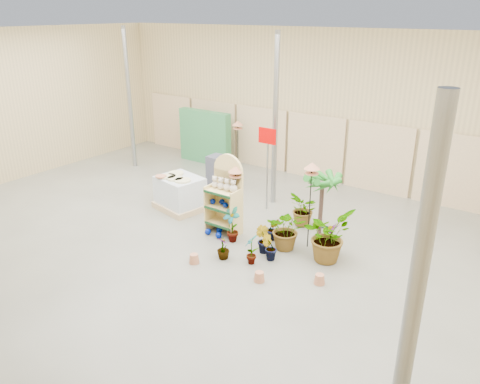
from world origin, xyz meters
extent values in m
cube|color=#616055|center=(0.00, 0.00, -0.05)|extent=(15.00, 12.00, 0.10)
cube|color=white|center=(0.00, 0.00, 4.55)|extent=(15.00, 12.00, 0.10)
cube|color=tan|center=(0.00, 6.05, 2.25)|extent=(15.00, 0.10, 4.50)
cylinder|color=gray|center=(5.50, -3.50, 2.25)|extent=(0.14, 0.14, 4.50)
cylinder|color=gray|center=(-5.50, 3.50, 2.25)|extent=(0.14, 0.14, 4.50)
cylinder|color=gray|center=(0.00, 3.50, 2.25)|extent=(0.14, 0.14, 4.50)
cube|color=tan|center=(-6.00, 5.92, 1.00)|extent=(1.90, 0.06, 2.00)
cube|color=tan|center=(-4.00, 5.92, 1.00)|extent=(1.90, 0.06, 2.00)
cube|color=tan|center=(-2.00, 5.92, 1.00)|extent=(1.90, 0.06, 2.00)
cube|color=tan|center=(0.00, 5.92, 1.00)|extent=(1.90, 0.06, 2.00)
cube|color=tan|center=(2.00, 5.92, 1.00)|extent=(1.90, 0.06, 2.00)
cube|color=tan|center=(4.00, 5.92, 1.00)|extent=(1.90, 0.06, 2.00)
cube|color=#D6B96E|center=(0.04, 1.40, 0.75)|extent=(0.79, 0.07, 1.50)
cylinder|color=#D6B96E|center=(0.04, 1.40, 1.50)|extent=(0.79, 0.07, 0.79)
cube|color=#D6B96E|center=(0.04, 1.17, 0.26)|extent=(0.76, 0.44, 0.04)
cube|color=#0F3819|center=(0.04, 0.95, 0.26)|extent=(0.76, 0.03, 0.05)
cube|color=#D6B96E|center=(0.04, 1.17, 0.66)|extent=(0.76, 0.44, 0.04)
cube|color=#0F3819|center=(0.04, 0.95, 0.66)|extent=(0.76, 0.03, 0.05)
cube|color=#D6B96E|center=(0.04, 1.17, 1.06)|extent=(0.76, 0.44, 0.04)
cube|color=#0F3819|center=(0.04, 0.95, 1.06)|extent=(0.76, 0.03, 0.05)
cube|color=#D6B96E|center=(-0.34, 1.17, 0.57)|extent=(0.04, 0.44, 1.15)
cube|color=#D6B96E|center=(0.42, 1.17, 0.57)|extent=(0.04, 0.44, 1.15)
sphere|color=beige|center=(-0.22, 1.23, 1.16)|extent=(0.16, 0.16, 0.16)
sphere|color=beige|center=(-0.22, 1.23, 1.29)|extent=(0.12, 0.12, 0.12)
sphere|color=beige|center=(-0.05, 1.23, 1.16)|extent=(0.17, 0.17, 0.17)
sphere|color=beige|center=(-0.05, 1.23, 1.30)|extent=(0.12, 0.12, 0.12)
sphere|color=beige|center=(0.13, 1.23, 1.17)|extent=(0.18, 0.18, 0.18)
sphere|color=beige|center=(0.13, 1.23, 1.31)|extent=(0.12, 0.12, 0.12)
sphere|color=beige|center=(0.31, 1.23, 1.17)|extent=(0.19, 0.19, 0.19)
sphere|color=beige|center=(0.31, 1.23, 1.32)|extent=(0.12, 0.12, 0.12)
sphere|color=#001376|center=(-0.24, 1.16, 0.75)|extent=(0.13, 0.13, 0.13)
sphere|color=#001376|center=(-0.05, 1.26, 0.75)|extent=(0.13, 0.13, 0.13)
sphere|color=#001376|center=(0.14, 1.16, 0.75)|extent=(0.13, 0.13, 0.13)
sphere|color=#001376|center=(0.32, 1.26, 0.75)|extent=(0.13, 0.13, 0.13)
sphere|color=#001376|center=(-0.20, 0.89, 0.07)|extent=(0.15, 0.15, 0.15)
sphere|color=#001376|center=(-0.04, 1.13, 0.07)|extent=(0.15, 0.15, 0.15)
sphere|color=#001376|center=(0.12, 0.89, 0.07)|extent=(0.15, 0.15, 0.15)
sphere|color=#001376|center=(0.28, 1.13, 0.07)|extent=(0.15, 0.15, 0.15)
cube|color=tan|center=(-1.77, 1.68, 0.08)|extent=(1.42, 1.26, 0.15)
cube|color=silver|center=(-1.77, 1.68, 0.52)|extent=(1.30, 1.14, 0.72)
cylinder|color=beige|center=(-2.03, 1.53, 0.90)|extent=(0.41, 0.41, 0.04)
cylinder|color=beige|center=(-1.77, 1.53, 0.90)|extent=(0.41, 0.41, 0.04)
cylinder|color=beige|center=(-1.51, 1.53, 0.90)|extent=(0.41, 0.41, 0.04)
cylinder|color=beige|center=(-2.03, 1.84, 0.90)|extent=(0.41, 0.41, 0.04)
cube|color=#30313A|center=(-1.89, 3.45, 0.25)|extent=(0.50, 0.50, 0.50)
cube|color=#30313A|center=(-1.89, 3.45, 0.75)|extent=(0.50, 0.50, 0.50)
cube|color=#307742|center=(-3.80, 5.20, 0.90)|extent=(2.00, 0.30, 1.80)
cylinder|color=gray|center=(0.10, 3.00, 1.10)|extent=(0.05, 0.05, 2.20)
cube|color=#B00000|center=(0.10, 2.96, 2.00)|extent=(0.50, 0.03, 0.40)
cylinder|color=black|center=(0.29, 1.34, 0.72)|extent=(0.02, 0.02, 1.43)
cylinder|color=#B66E4B|center=(0.29, 1.34, 1.43)|extent=(0.30, 0.30, 0.02)
cone|color=#B66E4B|center=(0.29, 1.34, 1.60)|extent=(0.34, 0.34, 0.14)
cylinder|color=black|center=(2.00, 1.72, 0.87)|extent=(0.02, 0.02, 1.74)
cylinder|color=#B66E4B|center=(2.00, 1.72, 1.74)|extent=(0.30, 0.30, 0.02)
cone|color=#B66E4B|center=(2.00, 1.72, 1.91)|extent=(0.34, 0.34, 0.14)
cylinder|color=black|center=(-2.04, 4.68, 0.77)|extent=(0.02, 0.02, 1.55)
cylinder|color=#B66E4B|center=(-2.04, 4.68, 1.55)|extent=(0.30, 0.30, 0.02)
cone|color=#B66E4B|center=(-2.04, 4.68, 1.72)|extent=(0.34, 0.34, 0.14)
cylinder|color=#422E25|center=(1.93, 2.44, 0.63)|extent=(0.10, 0.10, 1.26)
imported|color=#207420|center=(0.47, 0.95, 0.42)|extent=(0.49, 0.38, 0.83)
imported|color=#207420|center=(1.31, 0.93, 0.30)|extent=(0.37, 0.32, 0.60)
imported|color=#207420|center=(1.66, 1.38, 0.47)|extent=(1.05, 0.99, 0.94)
imported|color=#207420|center=(2.58, 1.67, 0.38)|extent=(0.51, 0.51, 0.75)
imported|color=#207420|center=(2.41, 1.84, 0.31)|extent=(0.36, 0.27, 0.63)
imported|color=#207420|center=(1.19, 1.56, 0.28)|extent=(0.39, 0.36, 0.55)
imported|color=#207420|center=(1.39, 2.63, 0.42)|extent=(0.98, 1.00, 0.84)
imported|color=#207420|center=(0.79, 0.20, 0.24)|extent=(0.33, 0.33, 0.48)
imported|color=#207420|center=(1.38, 0.39, 0.34)|extent=(0.33, 0.40, 0.67)
imported|color=#207420|center=(1.61, 0.72, 0.28)|extent=(0.40, 0.40, 0.57)
imported|color=#207420|center=(2.59, 1.44, 0.57)|extent=(0.94, 1.07, 1.14)
camera|label=1|loc=(6.16, -6.75, 4.97)|focal=35.00mm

